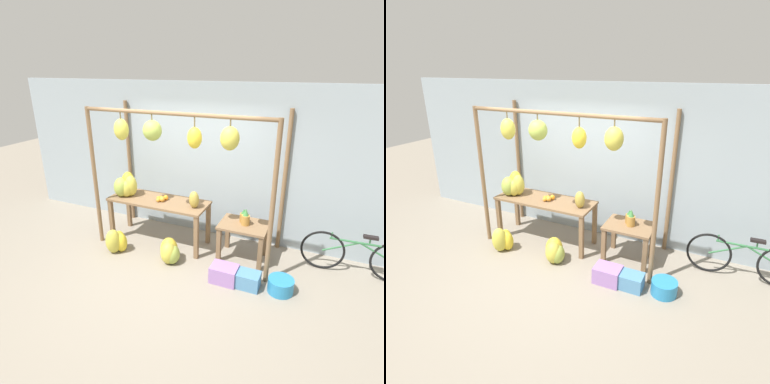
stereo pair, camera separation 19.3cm
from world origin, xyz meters
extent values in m
plane|color=gray|center=(0.00, 0.00, 0.00)|extent=(20.00, 20.00, 0.00)
cube|color=#99A8B2|center=(0.00, 1.59, 1.40)|extent=(8.00, 0.08, 2.80)
cylinder|color=brown|center=(-1.52, 0.44, 1.22)|extent=(0.07, 0.07, 2.43)
cylinder|color=brown|center=(1.52, 0.44, 1.22)|extent=(0.07, 0.07, 2.43)
cylinder|color=brown|center=(-1.52, 1.50, 1.22)|extent=(0.07, 0.07, 2.43)
cylinder|color=brown|center=(1.52, 1.50, 1.22)|extent=(0.07, 0.07, 2.43)
cylinder|color=brown|center=(0.00, 0.44, 2.40)|extent=(3.04, 0.06, 0.06)
cylinder|color=brown|center=(-0.89, 0.44, 2.33)|extent=(0.02, 0.02, 0.10)
ellipsoid|color=gold|center=(-0.89, 0.44, 2.11)|extent=(0.24, 0.22, 0.33)
cylinder|color=brown|center=(-0.34, 0.44, 2.33)|extent=(0.02, 0.02, 0.08)
ellipsoid|color=#9EB247|center=(-0.34, 0.44, 2.14)|extent=(0.29, 0.26, 0.31)
cylinder|color=brown|center=(0.35, 0.44, 2.31)|extent=(0.02, 0.02, 0.14)
ellipsoid|color=yellow|center=(0.35, 0.44, 2.08)|extent=(0.22, 0.19, 0.31)
cylinder|color=brown|center=(0.87, 0.44, 2.33)|extent=(0.02, 0.02, 0.09)
ellipsoid|color=gold|center=(0.87, 0.44, 2.12)|extent=(0.27, 0.24, 0.33)
cube|color=brown|center=(-0.53, 0.87, 0.80)|extent=(1.79, 0.66, 0.04)
cube|color=brown|center=(-1.37, 0.59, 0.39)|extent=(0.07, 0.07, 0.78)
cube|color=brown|center=(0.32, 0.59, 0.39)|extent=(0.07, 0.07, 0.78)
cube|color=brown|center=(-1.37, 1.15, 0.39)|extent=(0.07, 0.07, 0.78)
cube|color=brown|center=(0.32, 1.15, 0.39)|extent=(0.07, 0.07, 0.78)
cube|color=brown|center=(1.03, 0.90, 0.62)|extent=(0.78, 0.59, 0.04)
cube|color=brown|center=(0.69, 0.66, 0.30)|extent=(0.07, 0.07, 0.60)
cube|color=brown|center=(1.37, 0.66, 0.30)|extent=(0.07, 0.07, 0.60)
cube|color=brown|center=(0.69, 1.15, 0.30)|extent=(0.07, 0.07, 0.60)
cube|color=brown|center=(1.37, 1.15, 0.30)|extent=(0.07, 0.07, 0.60)
ellipsoid|color=gold|center=(-1.08, 0.85, 1.01)|extent=(0.35, 0.34, 0.38)
ellipsoid|color=yellow|center=(-1.16, 0.89, 1.04)|extent=(0.32, 0.34, 0.43)
ellipsoid|color=gold|center=(-1.18, 0.87, 1.00)|extent=(0.30, 0.31, 0.37)
ellipsoid|color=#9EB247|center=(-1.23, 0.76, 1.00)|extent=(0.38, 0.38, 0.35)
ellipsoid|color=gold|center=(-1.13, 0.78, 0.97)|extent=(0.28, 0.26, 0.31)
sphere|color=orange|center=(-0.46, 0.84, 0.86)|extent=(0.07, 0.07, 0.07)
sphere|color=orange|center=(-0.45, 0.85, 0.87)|extent=(0.09, 0.09, 0.09)
sphere|color=orange|center=(-0.42, 0.82, 0.87)|extent=(0.09, 0.09, 0.09)
sphere|color=orange|center=(-0.48, 0.88, 0.86)|extent=(0.08, 0.08, 0.08)
sphere|color=orange|center=(-0.48, 0.79, 0.86)|extent=(0.07, 0.07, 0.07)
sphere|color=orange|center=(-0.52, 0.86, 0.86)|extent=(0.07, 0.07, 0.07)
sphere|color=orange|center=(-0.45, 0.83, 0.86)|extent=(0.07, 0.07, 0.07)
sphere|color=orange|center=(-0.40, 0.92, 0.86)|extent=(0.09, 0.09, 0.09)
cylinder|color=#A3702D|center=(1.00, 0.97, 0.71)|extent=(0.13, 0.13, 0.15)
cone|color=#337538|center=(1.00, 0.97, 0.83)|extent=(0.09, 0.09, 0.08)
cylinder|color=#B27F38|center=(1.05, 0.89, 0.72)|extent=(0.13, 0.13, 0.17)
cone|color=#428442|center=(1.05, 0.89, 0.86)|extent=(0.09, 0.09, 0.12)
ellipsoid|color=yellow|center=(-0.96, 0.27, 0.17)|extent=(0.23, 0.21, 0.35)
ellipsoid|color=yellow|center=(-1.03, 0.32, 0.18)|extent=(0.27, 0.27, 0.36)
ellipsoid|color=gold|center=(-1.06, 0.18, 0.22)|extent=(0.35, 0.35, 0.44)
ellipsoid|color=#9EB247|center=(0.01, 0.30, 0.16)|extent=(0.32, 0.34, 0.32)
ellipsoid|color=gold|center=(-0.07, 0.36, 0.21)|extent=(0.37, 0.35, 0.41)
ellipsoid|color=gold|center=(-0.04, 0.28, 0.19)|extent=(0.35, 0.37, 0.38)
cube|color=#9970B7|center=(0.95, 0.18, 0.13)|extent=(0.40, 0.30, 0.26)
cylinder|color=teal|center=(1.77, 0.27, 0.11)|extent=(0.37, 0.37, 0.21)
torus|color=black|center=(2.26, 1.12, 0.33)|extent=(0.66, 0.06, 0.66)
cylinder|color=#337042|center=(2.75, 1.14, 0.57)|extent=(0.84, 0.06, 0.03)
cylinder|color=#337042|center=(3.00, 1.15, 0.45)|extent=(0.51, 0.05, 0.26)
cylinder|color=#337042|center=(2.50, 1.13, 0.45)|extent=(0.51, 0.05, 0.26)
cylinder|color=#337042|center=(2.88, 1.14, 0.62)|extent=(0.02, 0.02, 0.10)
cube|color=black|center=(2.88, 1.14, 0.69)|extent=(0.20, 0.09, 0.04)
cylinder|color=#337042|center=(2.36, 1.12, 0.62)|extent=(0.02, 0.02, 0.10)
ellipsoid|color=#B2993D|center=(0.19, 0.81, 0.97)|extent=(0.20, 0.18, 0.29)
ellipsoid|color=#B2993D|center=(0.19, 0.84, 0.96)|extent=(0.19, 0.20, 0.28)
cube|color=#4C84B2|center=(1.30, 0.20, 0.12)|extent=(0.36, 0.27, 0.23)
camera|label=1|loc=(2.11, -3.70, 3.03)|focal=30.00mm
camera|label=2|loc=(2.29, -3.62, 3.03)|focal=30.00mm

